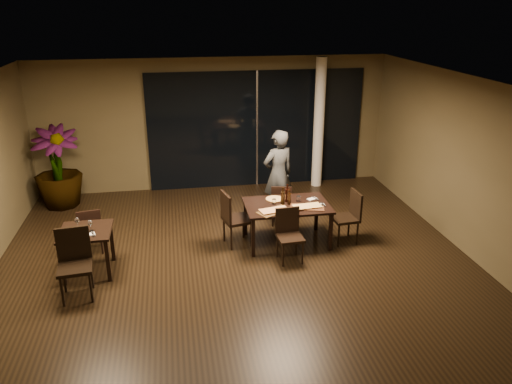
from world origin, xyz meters
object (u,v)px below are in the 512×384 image
Objects in this scene: chair_side_far at (90,229)px; bottle_a at (283,196)px; chair_main_far at (281,203)px; chair_main_left at (233,216)px; potted_plant at (57,167)px; chair_main_right at (349,214)px; bottle_b at (289,197)px; main_table at (287,208)px; bottle_c at (287,193)px; chair_main_near at (289,232)px; chair_side_near at (75,259)px; diner at (278,175)px; side_table at (86,238)px.

chair_side_far is 2.68× the size of bottle_a.
chair_main_far is at bearing 79.04° from bottle_a.
potted_plant is at bearing 40.78° from chair_main_left.
chair_main_left is 2.12m from chair_main_right.
potted_plant reaches higher than bottle_b.
bottle_c is at bearing 77.83° from main_table.
chair_main_left is (-0.98, 0.07, -0.11)m from main_table.
chair_main_near is 5.31m from potted_plant.
chair_main_near is at bearing 2.97° from chair_side_near.
potted_plant is 5.46× the size of bottle_a.
chair_main_far is 0.85m from bottle_a.
chair_main_right is 1.28m from bottle_a.
diner is (3.57, 2.32, 0.32)m from chair_side_near.
main_table is 1.77× the size of chair_main_far.
bottle_b is at bearing 99.97° from chair_main_far.
side_table is at bearing 6.40° from diner.
bottle_b is (-0.05, -1.17, -0.02)m from diner.
chair_main_right reaches higher than chair_main_far.
chair_side_far is 0.49× the size of potted_plant.
chair_main_far is 0.85m from bottle_b.
chair_main_far is at bearing 19.86° from side_table.
chair_main_right is 0.53× the size of diner.
side_table is 3.49m from bottle_b.
chair_main_far is 0.88× the size of chair_main_right.
bottle_c reaches higher than chair_side_near.
diner is at bearing 26.86° from chair_side_near.
chair_main_far is 0.49× the size of potted_plant.
chair_side_far is at bearing -68.64° from potted_plant.
bottle_a is at bearing 12.87° from chair_side_near.
potted_plant is at bearing -78.68° from chair_side_far.
chair_main_right is (2.11, -0.20, -0.03)m from chair_main_left.
chair_side_far reaches higher than main_table.
chair_main_right is at bearing 166.43° from chair_side_far.
bottle_b reaches higher than chair_main_right.
chair_main_far is at bearing 21.97° from chair_side_near.
chair_main_near is 0.86× the size of chair_side_near.
potted_plant is 5.09m from bottle_b.
diner is (3.53, 1.02, 0.43)m from chair_side_far.
side_table is 3.30m from chair_main_near.
chair_main_right is at bearing -6.38° from main_table.
potted_plant is 5.02m from bottle_c.
chair_side_far is 0.81× the size of chair_side_near.
bottle_b is (3.44, 0.51, 0.27)m from side_table.
chair_main_left reaches higher than chair_main_right.
potted_plant reaches higher than side_table.
diner is at bearing -173.94° from chair_side_far.
potted_plant reaches higher than chair_main_right.
chair_main_right is 1.20m from bottle_c.
chair_side_near is at bearing -161.82° from main_table.
chair_main_far is 3.05× the size of bottle_b.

